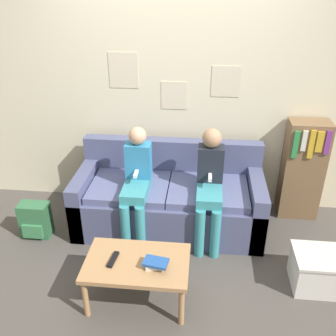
{
  "coord_description": "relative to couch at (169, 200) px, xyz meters",
  "views": [
    {
      "loc": [
        0.32,
        -2.68,
        2.34
      ],
      "look_at": [
        0.0,
        0.39,
        0.72
      ],
      "focal_mm": 40.0,
      "sensor_mm": 36.0,
      "label": 1
    }
  ],
  "objects": [
    {
      "name": "book_stack",
      "position": [
        0.0,
        -1.09,
        0.13
      ],
      "size": [
        0.2,
        0.14,
        0.06
      ],
      "color": "silver",
      "rests_on": "coffee_table"
    },
    {
      "name": "wall_back",
      "position": [
        -0.0,
        0.5,
        1.01
      ],
      "size": [
        8.0,
        0.07,
        2.6
      ],
      "color": "beige",
      "rests_on": "ground_plane"
    },
    {
      "name": "backpack",
      "position": [
        -1.29,
        -0.34,
        -0.11
      ],
      "size": [
        0.28,
        0.19,
        0.36
      ],
      "color": "#336B42",
      "rests_on": "ground_plane"
    },
    {
      "name": "person_left",
      "position": [
        -0.29,
        -0.19,
        0.33
      ],
      "size": [
        0.24,
        0.56,
        1.09
      ],
      "color": "teal",
      "rests_on": "ground_plane"
    },
    {
      "name": "coffee_table",
      "position": [
        -0.15,
        -1.04,
        0.05
      ],
      "size": [
        0.8,
        0.5,
        0.38
      ],
      "color": "#AD7F51",
      "rests_on": "ground_plane"
    },
    {
      "name": "storage_box",
      "position": [
        1.31,
        -0.75,
        -0.13
      ],
      "size": [
        0.42,
        0.38,
        0.32
      ],
      "color": "silver",
      "rests_on": "ground_plane"
    },
    {
      "name": "person_right",
      "position": [
        0.39,
        -0.19,
        0.34
      ],
      "size": [
        0.24,
        0.56,
        1.1
      ],
      "color": "teal",
      "rests_on": "ground_plane"
    },
    {
      "name": "ground_plane",
      "position": [
        0.0,
        -0.52,
        -0.29
      ],
      "size": [
        10.0,
        10.0,
        0.0
      ],
      "primitive_type": "plane",
      "color": "#4C4742"
    },
    {
      "name": "tv_remote",
      "position": [
        -0.33,
        -1.05,
        0.11
      ],
      "size": [
        0.06,
        0.17,
        0.02
      ],
      "rotation": [
        0.0,
        0.0,
        -0.13
      ],
      "color": "black",
      "rests_on": "coffee_table"
    },
    {
      "name": "bookshelf",
      "position": [
        1.35,
        0.33,
        0.25
      ],
      "size": [
        0.4,
        0.27,
        1.06
      ],
      "color": "brown",
      "rests_on": "ground_plane"
    },
    {
      "name": "couch",
      "position": [
        0.0,
        0.0,
        0.0
      ],
      "size": [
        1.85,
        0.81,
        0.82
      ],
      "color": "#4C5175",
      "rests_on": "ground_plane"
    }
  ]
}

